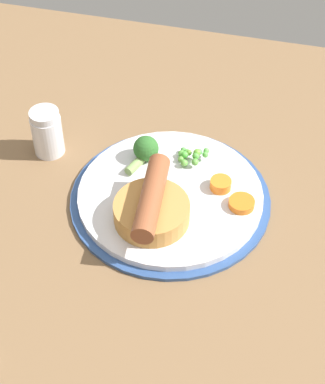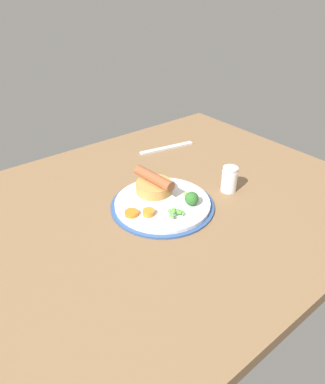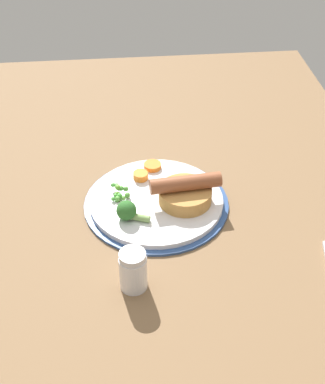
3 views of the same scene
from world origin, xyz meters
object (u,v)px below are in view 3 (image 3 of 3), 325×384
pea_pile (119,192)px  dinner_plate (156,202)px  salt_shaker (133,270)px  carrot_slice_5 (153,166)px  sausage_pudding (185,192)px  carrot_slice_0 (141,176)px  broccoli_floret_near (128,211)px

pea_pile → dinner_plate: bearing=78.2°
dinner_plate → salt_shaker: (17.56, -4.82, 2.67)cm
carrot_slice_5 → salt_shaker: size_ratio=0.47×
pea_pile → sausage_pudding: bearing=77.7°
carrot_slice_0 → salt_shaker: salt_shaker is taller
dinner_plate → pea_pile: bearing=-101.8°
salt_shaker → carrot_slice_0: bearing=173.7°
broccoli_floret_near → salt_shaker: salt_shaker is taller
pea_pile → salt_shaker: (18.85, 1.34, 0.91)cm
pea_pile → broccoli_floret_near: 5.97cm
sausage_pudding → salt_shaker: 19.04cm
dinner_plate → carrot_slice_0: 6.33cm
pea_pile → carrot_slice_5: 9.70cm
sausage_pudding → carrot_slice_0: (-6.82, -6.98, -1.37)cm
dinner_plate → salt_shaker: size_ratio=3.73×
sausage_pudding → salt_shaker: salt_shaker is taller
sausage_pudding → pea_pile: 11.19cm
sausage_pudding → carrot_slice_5: sausage_pudding is taller
salt_shaker → carrot_slice_5: bearing=169.4°
broccoli_floret_near → pea_pile: bearing=-58.0°
pea_pile → carrot_slice_0: pea_pile is taller
carrot_slice_0 → carrot_slice_5: carrot_slice_0 is taller
dinner_plate → sausage_pudding: 5.60cm
pea_pile → broccoli_floret_near: size_ratio=0.79×
carrot_slice_5 → salt_shaker: (26.26, -4.89, 1.41)cm
dinner_plate → carrot_slice_0: size_ratio=9.42×
pea_pile → salt_shaker: size_ratio=0.65×
pea_pile → carrot_slice_0: size_ratio=1.65×
dinner_plate → salt_shaker: bearing=-15.4°
broccoli_floret_near → carrot_slice_5: 14.20cm
sausage_pudding → carrot_slice_5: 10.94cm
dinner_plate → sausage_pudding: bearing=77.1°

